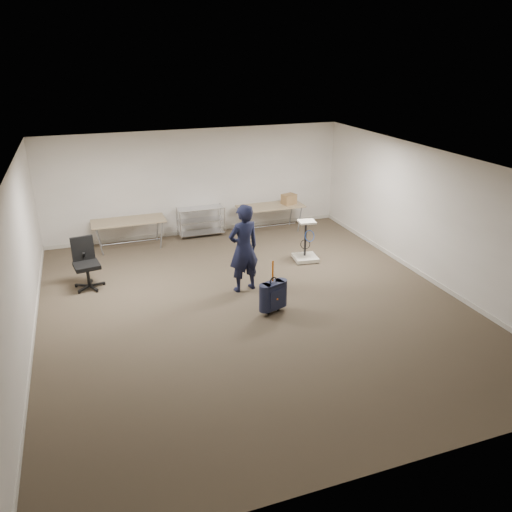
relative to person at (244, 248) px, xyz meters
name	(u,v)px	position (x,y,z in m)	size (l,w,h in m)	color
ground	(252,305)	(-0.06, -0.70, -0.93)	(9.00, 9.00, 0.00)	#3F3426
room_shell	(232,275)	(-0.06, 0.69, -0.88)	(8.00, 9.00, 9.00)	beige
folding_table_left	(128,222)	(-1.96, 3.25, -0.25)	(1.80, 0.75, 0.73)	#8E7557
folding_table_right	(271,207)	(1.84, 3.25, -0.25)	(1.80, 0.75, 0.73)	#8E7557
wire_shelf	(201,220)	(-0.06, 3.50, -0.49)	(1.22, 0.47, 0.80)	silver
person	(244,248)	(0.00, 0.00, 0.00)	(0.68, 0.44, 1.85)	black
suitcase	(273,296)	(0.21, -1.13, -0.56)	(0.44, 0.33, 1.07)	black
office_chair	(87,273)	(-3.06, 1.22, -0.60)	(0.65, 0.65, 1.08)	black
equipment_cart	(306,250)	(1.88, 1.01, -0.67)	(0.60, 0.60, 0.99)	silver
cardboard_box	(289,199)	(2.38, 3.24, -0.06)	(0.36, 0.27, 0.27)	olive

